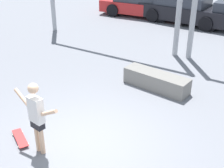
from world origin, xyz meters
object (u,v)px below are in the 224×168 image
at_px(skateboarder, 36,115).
at_px(grind_box, 156,81).
at_px(parked_car_black, 185,9).
at_px(skateboard, 20,138).
at_px(parked_car_red, 141,4).

xyz_separation_m(skateboarder, grind_box, (0.93, 4.13, -0.72)).
distance_m(grind_box, parked_car_black, 7.76).
distance_m(skateboard, parked_car_black, 11.63).
xyz_separation_m(skateboarder, parked_car_black, (-0.89, 11.66, -0.29)).
bearing_deg(skateboard, parked_car_red, 132.65).
height_order(grind_box, parked_car_red, parked_car_red).
bearing_deg(parked_car_red, grind_box, -65.42).
bearing_deg(skateboarder, parked_car_black, 103.76).
distance_m(skateboarder, skateboard, 1.14).
height_order(skateboarder, parked_car_black, skateboarder).
relative_size(skateboarder, skateboard, 2.19).
relative_size(skateboarder, parked_car_red, 0.37).
distance_m(skateboarder, parked_car_black, 11.70).
relative_size(grind_box, parked_car_red, 0.45).
distance_m(skateboard, grind_box, 4.40).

